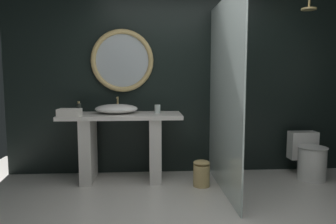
{
  "coord_description": "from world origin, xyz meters",
  "views": [
    {
      "loc": [
        -0.51,
        -2.47,
        1.32
      ],
      "look_at": [
        -0.3,
        0.75,
        0.96
      ],
      "focal_mm": 33.98,
      "sensor_mm": 36.0,
      "label": 1
    }
  ],
  "objects": [
    {
      "name": "soap_dispenser",
      "position": [
        -1.36,
        1.51,
        0.93
      ],
      "size": [
        0.06,
        0.06,
        0.16
      ],
      "color": "#282D28",
      "rests_on": "vanity_counter"
    },
    {
      "name": "toilet",
      "position": [
        1.58,
        1.45,
        0.28
      ],
      "size": [
        0.36,
        0.55,
        0.58
      ],
      "color": "white",
      "rests_on": "ground_plane"
    },
    {
      "name": "rain_shower_head",
      "position": [
        1.46,
        1.39,
        2.18
      ],
      "size": [
        0.18,
        0.18,
        0.37
      ],
      "color": "tan"
    },
    {
      "name": "folded_hand_towel",
      "position": [
        -1.44,
        1.33,
        0.9
      ],
      "size": [
        0.27,
        0.21,
        0.09
      ],
      "primitive_type": "cube",
      "rotation": [
        0.0,
        0.0,
        -0.09
      ],
      "color": "silver",
      "rests_on": "vanity_counter"
    },
    {
      "name": "vessel_sink",
      "position": [
        -0.91,
        1.57,
        0.91
      ],
      "size": [
        0.54,
        0.44,
        0.2
      ],
      "color": "white",
      "rests_on": "vanity_counter"
    },
    {
      "name": "vanity_counter",
      "position": [
        -0.84,
        1.53,
        0.52
      ],
      "size": [
        1.51,
        0.6,
        0.85
      ],
      "color": "silver",
      "rests_on": "ground_plane"
    },
    {
      "name": "shower_glass_panel",
      "position": [
        0.36,
        1.08,
        1.1
      ],
      "size": [
        0.02,
        1.53,
        2.2
      ],
      "primitive_type": "cube",
      "color": "silver",
      "rests_on": "ground_plane"
    },
    {
      "name": "waste_bin",
      "position": [
        0.13,
        1.23,
        0.16
      ],
      "size": [
        0.2,
        0.2,
        0.32
      ],
      "color": "tan",
      "rests_on": "ground_plane"
    },
    {
      "name": "round_wall_mirror",
      "position": [
        -0.84,
        1.81,
        1.53
      ],
      "size": [
        0.83,
        0.07,
        0.83
      ],
      "color": "tan"
    },
    {
      "name": "back_wall_panel",
      "position": [
        0.0,
        1.9,
        1.3
      ],
      "size": [
        4.8,
        0.1,
        2.6
      ],
      "primitive_type": "cube",
      "color": "black",
      "rests_on": "ground_plane"
    },
    {
      "name": "tumbler_cup",
      "position": [
        -0.39,
        1.57,
        0.91
      ],
      "size": [
        0.07,
        0.07,
        0.11
      ],
      "primitive_type": "cylinder",
      "color": "silver",
      "rests_on": "vanity_counter"
    }
  ]
}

